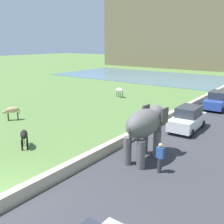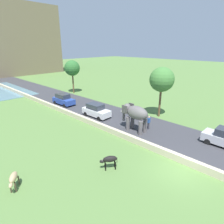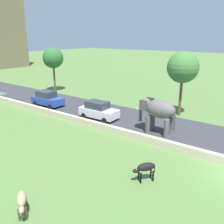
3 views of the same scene
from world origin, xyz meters
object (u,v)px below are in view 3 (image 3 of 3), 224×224
Objects in this scene: cow_tan at (22,200)px; cow_black at (145,168)px; person_beside_elephant at (174,122)px; car_blue at (47,99)px; car_white at (98,110)px; elephant at (158,111)px.

cow_tan is 6.75m from cow_black.
person_beside_elephant is 1.23× the size of cow_tan.
cow_tan is (-12.96, -14.15, -0.06)m from car_blue.
elephant is at bearing -89.95° from car_white.
person_beside_elephant is 0.40× the size of car_blue.
elephant reaches higher than car_blue.
cow_tan is at bearing 175.41° from person_beside_elephant.
cow_black is (-6.97, -17.25, -0.06)m from car_blue.
cow_black is (-8.36, -1.95, -0.04)m from person_beside_elephant.
car_blue is 18.61m from cow_black.
person_beside_elephant is 0.40× the size of car_white.
car_white reaches higher than person_beside_elephant.
cow_black is (-6.97, -2.87, -1.20)m from elephant.
elephant is 6.58m from car_white.
car_white and car_blue have the same top height.
person_beside_elephant is 8.59m from cow_black.
car_white is at bearing 100.67° from person_beside_elephant.
car_white is at bearing 25.76° from cow_tan.
elephant is 7.63m from cow_black.
person_beside_elephant is at bearing -79.33° from car_white.
car_blue reaches higher than person_beside_elephant.
person_beside_elephant is (1.39, -0.92, -1.16)m from elephant.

